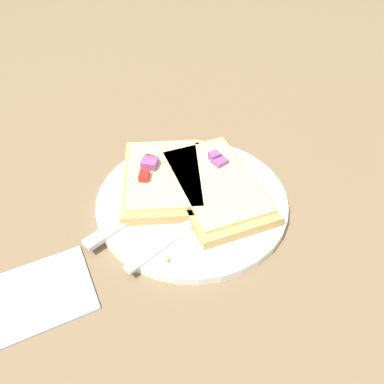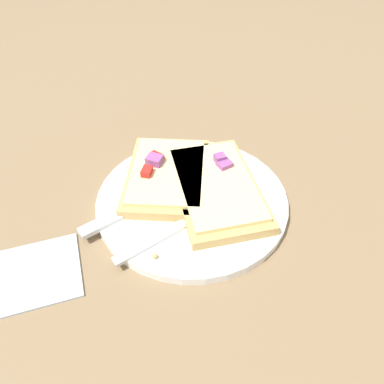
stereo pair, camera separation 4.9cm
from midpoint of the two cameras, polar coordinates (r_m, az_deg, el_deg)
ground_plane at (r=0.51m, az=-2.77°, el=-1.91°), size 4.00×4.00×0.00m
plate at (r=0.50m, az=-2.80°, el=-1.44°), size 0.26×0.26×0.01m
fork at (r=0.47m, az=-1.90°, el=-4.00°), size 0.20×0.08×0.01m
knife at (r=0.49m, az=-10.69°, el=-2.92°), size 0.19×0.08×0.01m
pizza_slice_main at (r=0.50m, az=0.93°, el=0.71°), size 0.12×0.19×0.03m
pizza_slice_corner at (r=0.52m, az=-7.07°, el=2.15°), size 0.16×0.19×0.03m
crumb_scatter at (r=0.51m, az=-3.92°, el=0.37°), size 0.17×0.13×0.01m
napkin at (r=0.47m, az=-27.69°, el=-14.69°), size 0.15×0.09×0.01m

